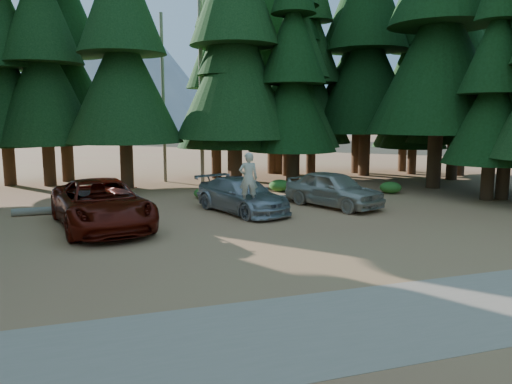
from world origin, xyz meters
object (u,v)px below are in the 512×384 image
at_px(red_pickup, 101,204).
at_px(log_mid, 228,191).
at_px(silver_minivan_center, 242,195).
at_px(log_right, 286,198).
at_px(frisbee_player, 248,178).
at_px(silver_minivan_right, 333,189).
at_px(log_left, 70,209).

bearing_deg(red_pickup, log_mid, 34.51).
bearing_deg(silver_minivan_center, log_right, 16.27).
bearing_deg(frisbee_player, silver_minivan_right, -150.91).
bearing_deg(frisbee_player, log_right, -119.75).
xyz_separation_m(red_pickup, log_right, (8.37, 3.14, -0.72)).
relative_size(red_pickup, log_mid, 2.03).
xyz_separation_m(silver_minivan_center, silver_minivan_right, (4.23, -0.06, 0.08)).
height_order(silver_minivan_center, log_right, silver_minivan_center).
bearing_deg(frisbee_player, silver_minivan_center, -86.41).
height_order(silver_minivan_right, log_right, silver_minivan_right).
relative_size(log_left, log_mid, 1.44).
bearing_deg(silver_minivan_right, red_pickup, 164.36).
bearing_deg(log_left, frisbee_player, -29.46).
bearing_deg(red_pickup, frisbee_player, -13.01).
relative_size(log_left, log_right, 0.93).
xyz_separation_m(silver_minivan_right, log_right, (-1.49, 1.97, -0.65)).
distance_m(silver_minivan_right, log_mid, 6.15).
bearing_deg(frisbee_player, log_left, -17.87).
bearing_deg(log_mid, red_pickup, -97.82).
bearing_deg(silver_minivan_right, silver_minivan_center, 156.83).
distance_m(silver_minivan_center, frisbee_player, 1.80).
distance_m(silver_minivan_right, log_left, 11.27).
xyz_separation_m(silver_minivan_center, log_right, (2.74, 1.92, -0.56)).
bearing_deg(silver_minivan_center, silver_minivan_right, -19.48).
xyz_separation_m(silver_minivan_center, log_mid, (0.76, 4.98, -0.59)).
distance_m(red_pickup, silver_minivan_right, 9.93).
height_order(red_pickup, silver_minivan_right, red_pickup).
relative_size(frisbee_player, log_mid, 0.65).
height_order(red_pickup, log_right, red_pickup).
distance_m(silver_minivan_right, log_right, 2.55).
height_order(silver_minivan_right, log_mid, silver_minivan_right).
distance_m(red_pickup, frisbee_player, 5.51).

